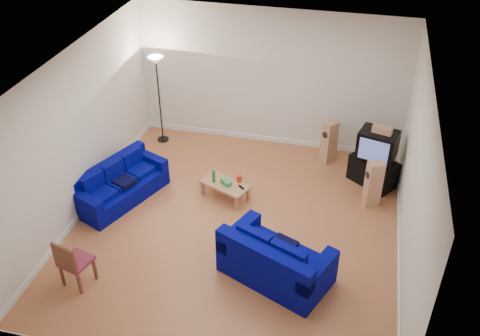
% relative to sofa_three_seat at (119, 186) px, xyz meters
% --- Properties ---
extents(room, '(6.01, 6.51, 3.21)m').
position_rel_sofa_three_seat_xyz_m(room, '(2.50, -0.36, 1.26)').
color(room, '#97522E').
rests_on(room, ground).
extents(sofa_three_seat, '(1.52, 2.13, 0.76)m').
position_rel_sofa_three_seat_xyz_m(sofa_three_seat, '(0.00, 0.00, 0.00)').
color(sofa_three_seat, '#03055F').
rests_on(sofa_three_seat, ground).
extents(sofa_loveseat, '(2.03, 1.61, 0.89)m').
position_rel_sofa_three_seat_xyz_m(sofa_loveseat, '(3.45, -1.46, 0.06)').
color(sofa_loveseat, '#03055F').
rests_on(sofa_loveseat, ground).
extents(coffee_table, '(1.07, 0.81, 0.35)m').
position_rel_sofa_three_seat_xyz_m(coffee_table, '(2.08, 0.50, 0.02)').
color(coffee_table, tan).
rests_on(coffee_table, ground).
extents(bottle, '(0.08, 0.08, 0.27)m').
position_rel_sofa_three_seat_xyz_m(bottle, '(1.85, 0.50, 0.21)').
color(bottle, '#197233').
rests_on(bottle, coffee_table).
extents(tissue_box, '(0.26, 0.25, 0.10)m').
position_rel_sofa_three_seat_xyz_m(tissue_box, '(2.11, 0.48, 0.12)').
color(tissue_box, green).
rests_on(tissue_box, coffee_table).
extents(red_canister, '(0.14, 0.14, 0.15)m').
position_rel_sofa_three_seat_xyz_m(red_canister, '(2.34, 0.63, 0.14)').
color(red_canister, red).
rests_on(red_canister, coffee_table).
extents(remote, '(0.14, 0.13, 0.02)m').
position_rel_sofa_three_seat_xyz_m(remote, '(2.43, 0.44, 0.08)').
color(remote, black).
rests_on(remote, coffee_table).
extents(tv_stand, '(1.08, 0.99, 0.58)m').
position_rel_sofa_three_seat_xyz_m(tv_stand, '(4.95, 1.73, 0.01)').
color(tv_stand, black).
rests_on(tv_stand, ground).
extents(av_receiver, '(0.52, 0.52, 0.09)m').
position_rel_sofa_three_seat_xyz_m(av_receiver, '(4.91, 1.72, 0.35)').
color(av_receiver, black).
rests_on(av_receiver, tv_stand).
extents(television, '(0.86, 0.72, 0.57)m').
position_rel_sofa_three_seat_xyz_m(television, '(4.94, 1.70, 0.68)').
color(television, black).
rests_on(television, av_receiver).
extents(centre_speaker, '(0.42, 0.26, 0.14)m').
position_rel_sofa_three_seat_xyz_m(centre_speaker, '(4.99, 1.68, 1.04)').
color(centre_speaker, tan).
rests_on(centre_speaker, television).
extents(speaker_left, '(0.36, 0.37, 1.00)m').
position_rel_sofa_three_seat_xyz_m(speaker_left, '(3.95, 2.33, 0.22)').
color(speaker_left, tan).
rests_on(speaker_left, ground).
extents(speaker_right, '(0.36, 0.33, 0.99)m').
position_rel_sofa_three_seat_xyz_m(speaker_right, '(4.95, 0.97, 0.22)').
color(speaker_right, tan).
rests_on(speaker_right, ground).
extents(floor_lamp, '(0.36, 0.36, 2.10)m').
position_rel_sofa_three_seat_xyz_m(floor_lamp, '(0.05, 2.34, 1.46)').
color(floor_lamp, black).
rests_on(floor_lamp, ground).
extents(dining_chair, '(0.55, 0.55, 0.95)m').
position_rel_sofa_three_seat_xyz_m(dining_chair, '(0.31, -2.39, 0.25)').
color(dining_chair, brown).
rests_on(dining_chair, ground).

